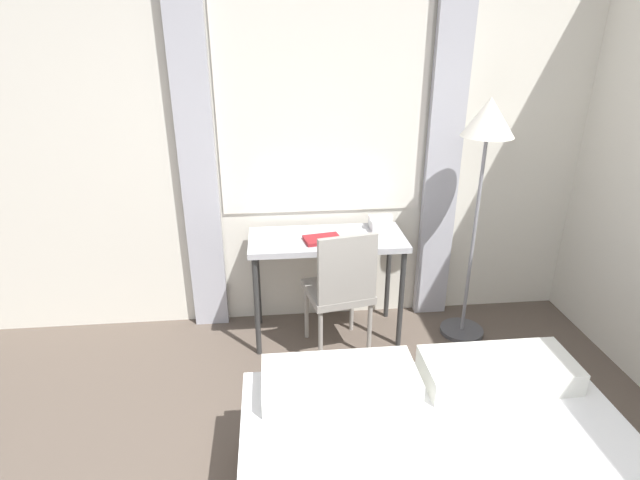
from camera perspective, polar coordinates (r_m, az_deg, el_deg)
The scene contains 6 objects.
wall_back_with_window at distance 3.45m, azimuth -4.13°, elevation 11.27°, with size 5.33×0.13×2.70m.
desk at distance 3.38m, azimuth 0.79°, elevation -0.92°, with size 1.05×0.47×0.76m.
desk_chair at distance 3.25m, azimuth 2.43°, elevation -5.29°, with size 0.47×0.47×0.90m.
standing_lamp at distance 3.34m, azimuth 18.41°, elevation 10.28°, with size 0.33×0.33×1.67m.
telephone at distance 3.49m, azimuth 6.90°, elevation 1.94°, with size 0.16×0.17×0.10m.
book at distance 3.28m, azimuth 0.29°, elevation 0.10°, with size 0.26×0.20×0.02m.
Camera 1 is at (-0.06, -0.45, 2.05)m, focal length 28.00 mm.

